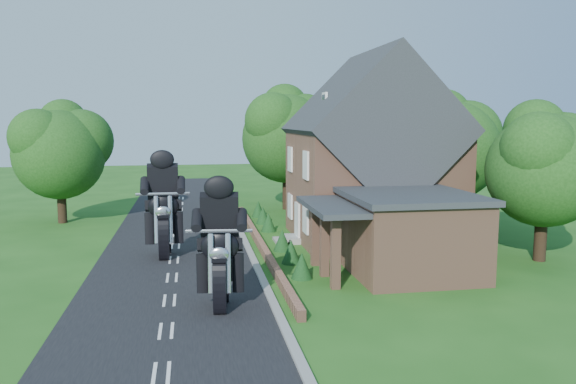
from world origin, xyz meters
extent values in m
plane|color=#1F5217|center=(0.00, 0.00, 0.00)|extent=(120.00, 120.00, 0.00)
cube|color=black|center=(0.00, 0.00, 0.01)|extent=(7.00, 80.00, 0.02)
cube|color=gray|center=(3.65, 0.00, 0.06)|extent=(0.30, 80.00, 0.12)
cube|color=#99664D|center=(4.30, 5.00, 0.20)|extent=(0.30, 22.00, 0.40)
cube|color=#99664D|center=(10.50, 6.00, 3.00)|extent=(8.00, 8.00, 6.00)
cube|color=#272B2F|center=(10.50, 6.00, 6.00)|extent=(8.48, 8.64, 8.48)
cube|color=#99664D|center=(12.50, 6.00, 9.20)|extent=(0.60, 0.90, 1.60)
cube|color=white|center=(7.90, 6.00, 7.50)|extent=(0.12, 0.80, 0.90)
cube|color=black|center=(7.84, 6.00, 7.50)|extent=(0.04, 0.55, 0.65)
cube|color=white|center=(6.44, 6.00, 1.05)|extent=(0.10, 1.10, 2.10)
cube|color=gray|center=(6.10, 6.00, 0.15)|extent=(0.80, 1.60, 0.30)
cube|color=gray|center=(5.60, 6.00, 0.07)|extent=(0.80, 1.60, 0.15)
cube|color=white|center=(6.44, 3.80, 1.60)|extent=(0.10, 1.10, 1.40)
cube|color=black|center=(6.42, 3.80, 1.60)|extent=(0.04, 0.92, 1.22)
cube|color=white|center=(6.44, 8.20, 1.60)|extent=(0.10, 1.10, 1.40)
cube|color=black|center=(6.42, 8.20, 1.60)|extent=(0.04, 0.92, 1.22)
cube|color=white|center=(6.44, 3.80, 4.30)|extent=(0.10, 1.10, 1.40)
cube|color=black|center=(6.42, 3.80, 4.30)|extent=(0.04, 0.92, 1.22)
cube|color=white|center=(6.44, 8.20, 4.30)|extent=(0.10, 1.10, 1.40)
cube|color=black|center=(6.42, 8.20, 4.30)|extent=(0.04, 0.92, 1.22)
cube|color=#99664D|center=(10.00, -0.80, 1.60)|extent=(5.00, 5.60, 3.20)
cube|color=#272B2F|center=(10.00, -0.80, 3.32)|extent=(5.30, 5.94, 0.24)
cube|color=#272B2F|center=(6.90, -0.80, 2.95)|extent=(2.60, 5.32, 0.22)
cube|color=#99664D|center=(6.30, -2.60, 1.40)|extent=(0.35, 0.35, 2.80)
cube|color=#99664D|center=(6.30, -0.80, 1.40)|extent=(0.35, 0.35, 2.80)
cube|color=#99664D|center=(6.30, 1.00, 1.40)|extent=(0.35, 0.35, 2.80)
cylinder|color=black|center=(17.00, 0.00, 1.40)|extent=(0.56, 0.56, 2.80)
sphere|color=#194313|center=(17.00, 0.00, 4.23)|extent=(5.20, 5.20, 5.20)
sphere|color=#194313|center=(18.17, 0.52, 5.01)|extent=(3.74, 3.74, 3.74)
sphere|color=#194313|center=(16.09, -0.78, 5.27)|extent=(3.22, 3.22, 3.22)
sphere|color=#194313|center=(17.10, 1.04, 6.05)|extent=(2.86, 2.86, 2.86)
cylinder|color=black|center=(16.50, 8.50, 1.50)|extent=(0.56, 0.56, 3.00)
sphere|color=#194313|center=(16.50, 8.50, 4.65)|extent=(6.00, 6.00, 6.00)
sphere|color=#194313|center=(17.85, 9.10, 5.55)|extent=(4.32, 4.32, 4.32)
sphere|color=#194313|center=(15.45, 7.60, 5.85)|extent=(3.72, 3.72, 3.72)
sphere|color=#194313|center=(16.60, 9.70, 6.75)|extent=(3.30, 3.30, 3.30)
cylinder|color=black|center=(14.00, 16.00, 1.80)|extent=(0.56, 0.56, 3.60)
sphere|color=#194313|center=(14.00, 16.00, 5.58)|extent=(7.20, 7.20, 7.20)
sphere|color=#194313|center=(15.62, 16.72, 6.66)|extent=(5.18, 5.18, 5.18)
sphere|color=#194313|center=(12.74, 14.92, 7.02)|extent=(4.46, 4.46, 4.46)
sphere|color=#194313|center=(14.10, 17.44, 8.10)|extent=(3.96, 3.96, 3.96)
cylinder|color=black|center=(8.00, 17.00, 1.70)|extent=(0.56, 0.56, 3.40)
sphere|color=#194313|center=(8.00, 17.00, 5.16)|extent=(6.40, 6.40, 6.40)
sphere|color=#194313|center=(9.44, 17.64, 6.12)|extent=(4.61, 4.61, 4.61)
sphere|color=#194313|center=(6.88, 16.04, 6.44)|extent=(3.97, 3.97, 3.97)
sphere|color=#194313|center=(8.10, 18.28, 7.40)|extent=(3.52, 3.52, 3.52)
cylinder|color=black|center=(-7.00, 14.00, 1.40)|extent=(0.56, 0.56, 2.80)
sphere|color=#194313|center=(-7.00, 14.00, 4.34)|extent=(5.60, 5.60, 5.60)
sphere|color=#194313|center=(-5.74, 14.56, 5.18)|extent=(4.03, 4.03, 4.03)
sphere|color=#194313|center=(-7.98, 13.16, 5.46)|extent=(3.47, 3.47, 3.47)
sphere|color=#194313|center=(-6.90, 15.12, 6.30)|extent=(3.08, 3.08, 3.08)
cone|color=#113514|center=(5.30, -1.00, 0.55)|extent=(0.90, 0.90, 1.10)
cone|color=#113514|center=(5.30, 1.50, 0.55)|extent=(0.90, 0.90, 1.10)
cone|color=#113514|center=(5.30, 4.00, 0.55)|extent=(0.90, 0.90, 1.10)
cone|color=#113514|center=(5.30, 9.00, 0.55)|extent=(0.90, 0.90, 1.10)
cone|color=#113514|center=(5.30, 11.50, 0.55)|extent=(0.90, 0.90, 1.10)
cone|color=#113514|center=(5.30, 14.00, 0.55)|extent=(0.90, 0.90, 1.10)
camera|label=1|loc=(0.86, -23.11, 6.52)|focal=35.00mm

